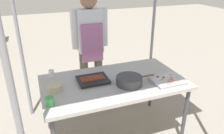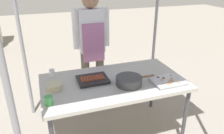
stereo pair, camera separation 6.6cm
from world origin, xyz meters
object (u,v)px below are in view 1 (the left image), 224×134
(drink_cup_by_wok, at_px, (50,101))
(condiment_bowl, at_px, (55,87))
(stall_table, at_px, (114,85))
(tray_meat_skewers, at_px, (168,80))
(drink_cup_near_edge, at_px, (51,74))
(cooking_wok, at_px, (129,80))
(tray_grilled_sausages, at_px, (93,80))
(vendor_woman, at_px, (90,41))

(drink_cup_by_wok, bearing_deg, condiment_bowl, 73.39)
(stall_table, distance_m, tray_meat_skewers, 0.61)
(tray_meat_skewers, bearing_deg, condiment_bowl, 168.16)
(stall_table, relative_size, drink_cup_by_wok, 19.26)
(stall_table, relative_size, drink_cup_near_edge, 18.22)
(cooking_wok, height_order, drink_cup_by_wok, cooking_wok)
(stall_table, relative_size, condiment_bowl, 10.05)
(stall_table, bearing_deg, cooking_wok, -46.62)
(condiment_bowl, bearing_deg, tray_meat_skewers, -11.84)
(tray_grilled_sausages, distance_m, cooking_wok, 0.41)
(drink_cup_by_wok, bearing_deg, drink_cup_near_edge, 82.19)
(stall_table, relative_size, tray_meat_skewers, 4.35)
(stall_table, distance_m, drink_cup_near_edge, 0.74)
(tray_grilled_sausages, distance_m, drink_cup_by_wok, 0.60)
(tray_meat_skewers, xyz_separation_m, cooking_wok, (-0.43, 0.10, 0.03))
(drink_cup_near_edge, bearing_deg, vendor_woman, 37.69)
(drink_cup_near_edge, bearing_deg, tray_meat_skewers, -25.76)
(tray_meat_skewers, distance_m, drink_cup_near_edge, 1.34)
(cooking_wok, bearing_deg, vendor_woman, 100.10)
(tray_grilled_sausages, height_order, drink_cup_near_edge, drink_cup_near_edge)
(tray_meat_skewers, distance_m, cooking_wok, 0.44)
(cooking_wok, distance_m, drink_cup_near_edge, 0.91)
(stall_table, bearing_deg, tray_meat_skewers, -22.75)
(drink_cup_near_edge, distance_m, drink_cup_by_wok, 0.60)
(tray_meat_skewers, xyz_separation_m, drink_cup_by_wok, (-1.29, -0.01, 0.02))
(stall_table, distance_m, drink_cup_by_wok, 0.77)
(drink_cup_by_wok, bearing_deg, vendor_woman, 57.16)
(tray_meat_skewers, bearing_deg, cooking_wok, 167.29)
(cooking_wok, height_order, drink_cup_near_edge, cooking_wok)
(cooking_wok, relative_size, drink_cup_near_edge, 5.08)
(condiment_bowl, distance_m, drink_cup_by_wok, 0.28)
(tray_meat_skewers, height_order, vendor_woman, vendor_woman)
(tray_meat_skewers, relative_size, drink_cup_near_edge, 4.19)
(stall_table, bearing_deg, condiment_bowl, 178.47)
(drink_cup_by_wok, distance_m, vendor_woman, 1.28)
(vendor_woman, bearing_deg, tray_grilled_sausages, 76.09)
(condiment_bowl, relative_size, drink_cup_by_wok, 1.92)
(condiment_bowl, bearing_deg, vendor_woman, 52.69)
(tray_grilled_sausages, bearing_deg, tray_meat_skewers, -21.42)
(tray_meat_skewers, xyz_separation_m, drink_cup_near_edge, (-1.21, 0.58, 0.03))
(tray_meat_skewers, xyz_separation_m, condiment_bowl, (-1.21, 0.25, 0.02))
(vendor_woman, bearing_deg, cooking_wok, 100.10)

